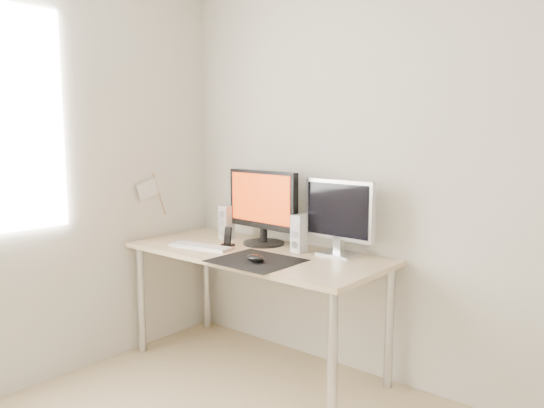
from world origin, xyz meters
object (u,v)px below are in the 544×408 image
Objects in this scene: mouse at (255,258)px; speaker_right at (299,233)px; second_monitor at (339,214)px; main_monitor at (263,205)px; desk at (256,264)px; phone_dock at (228,240)px; speaker_left at (226,223)px; keyboard at (201,246)px.

speaker_right is (0.03, 0.36, 0.09)m from mouse.
main_monitor is at bearing -174.35° from second_monitor.
main_monitor reaches higher than desk.
phone_dock reaches higher than mouse.
speaker_right is at bearing 19.65° from phone_dock.
keyboard is at bearing -77.73° from speaker_left.
speaker_right is (-0.23, -0.07, -0.13)m from second_monitor.
speaker_right is (0.30, -0.02, -0.14)m from main_monitor.
speaker_right is at bearing -3.39° from main_monitor.
mouse is 0.20× the size of main_monitor.
speaker_left is at bearing 147.86° from mouse.
keyboard is at bearing 172.61° from mouse.
second_monitor is 0.73m from phone_dock.
phone_dock reaches higher than keyboard.
speaker_left is (-0.30, -0.02, -0.14)m from main_monitor.
phone_dock is (-0.43, -0.15, -0.07)m from speaker_right.
speaker_right is at bearing 85.89° from mouse.
mouse is 0.93× the size of phone_dock.
speaker_left reaches higher than desk.
speaker_left and speaker_right have the same top height.
main_monitor reaches higher than speaker_left.
speaker_right is 1.83× the size of phone_dock.
second_monitor is 0.27m from speaker_right.
speaker_left is 0.51× the size of keyboard.
second_monitor is at bearing 59.04° from mouse.
phone_dock is at bearing -43.53° from speaker_left.
speaker_left is 1.83× the size of phone_dock.
desk is 13.20× the size of phone_dock.
desk is 0.32m from speaker_right.
mouse is 0.07× the size of desk.
second_monitor reaches higher than desk.
mouse is 0.52m from main_monitor.
desk is 3.55× the size of second_monitor.
speaker_right reaches higher than keyboard.
speaker_left is at bearing -176.36° from main_monitor.
mouse is at bearing -120.96° from second_monitor.
second_monitor is 1.04× the size of keyboard.
phone_dock reaches higher than desk.
main_monitor is 2.49× the size of speaker_left.
speaker_left is (-0.38, 0.14, 0.19)m from desk.
main_monitor is 4.55× the size of phone_dock.
second_monitor is at bearing 18.66° from phone_dock.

